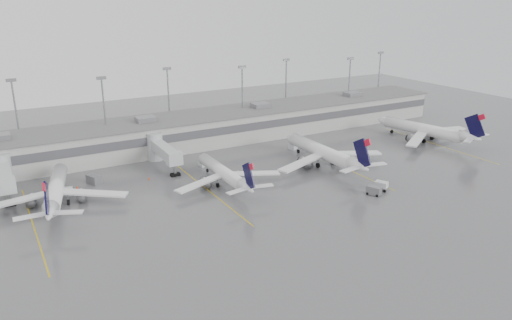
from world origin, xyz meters
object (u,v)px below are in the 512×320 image
jet_far_right (427,130)px  jet_far_left (55,190)px  baggage_tug (381,187)px  jet_mid_right (325,152)px  jet_mid_left (225,173)px

jet_far_right → jet_far_left: bearing=164.9°
jet_far_left → baggage_tug: size_ratio=8.68×
jet_mid_right → jet_far_right: bearing=4.9°
jet_mid_right → jet_far_right: size_ratio=1.03×
jet_mid_left → baggage_tug: size_ratio=7.88×
jet_mid_right → jet_mid_left: bearing=-179.7°
jet_mid_right → baggage_tug: bearing=-86.8°
jet_far_right → jet_mid_right: bearing=171.5°
jet_far_right → baggage_tug: (-37.64, -22.10, -2.56)m
jet_far_right → jet_mid_left: bearing=169.6°
jet_far_right → baggage_tug: 43.72m
jet_far_left → jet_far_right: (99.86, -3.91, 0.18)m
jet_mid_left → baggage_tug: 34.13m
baggage_tug → jet_mid_right: bearing=66.2°
jet_mid_left → jet_far_right: (65.73, 2.82, 0.51)m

